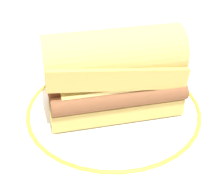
{
  "coord_description": "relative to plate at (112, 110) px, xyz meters",
  "views": [
    {
      "loc": [
        -0.1,
        -0.33,
        0.31
      ],
      "look_at": [
        -0.0,
        0.04,
        0.04
      ],
      "focal_mm": 52.11,
      "sensor_mm": 36.0,
      "label": 1
    }
  ],
  "objects": [
    {
      "name": "ground_plane",
      "position": [
        0.0,
        -0.04,
        -0.01
      ],
      "size": [
        1.5,
        1.5,
        0.0
      ],
      "primitive_type": "plane",
      "color": "beige"
    },
    {
      "name": "plate",
      "position": [
        0.0,
        0.0,
        0.0
      ],
      "size": [
        0.28,
        0.28,
        0.01
      ],
      "color": "white",
      "rests_on": "ground_plane"
    },
    {
      "name": "sausage_sandwich",
      "position": [
        0.0,
        -0.0,
        0.07
      ],
      "size": [
        0.19,
        0.1,
        0.12
      ],
      "rotation": [
        0.0,
        0.0,
        -0.05
      ],
      "color": "tan",
      "rests_on": "plate"
    }
  ]
}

